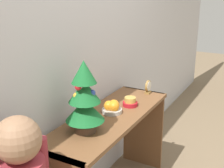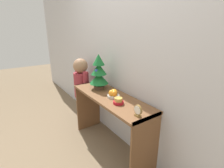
{
  "view_description": "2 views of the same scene",
  "coord_description": "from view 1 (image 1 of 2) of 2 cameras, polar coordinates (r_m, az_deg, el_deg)",
  "views": [
    {
      "loc": [
        -1.85,
        -0.81,
        1.7
      ],
      "look_at": [
        0.01,
        0.21,
        0.99
      ],
      "focal_mm": 50.0,
      "sensor_mm": 36.0,
      "label": 1
    },
    {
      "loc": [
        1.66,
        -0.9,
        1.59
      ],
      "look_at": [
        -0.0,
        0.24,
        0.91
      ],
      "focal_mm": 28.0,
      "sensor_mm": 36.0,
      "label": 2
    }
  ],
  "objects": [
    {
      "name": "desk_clock",
      "position": [
        2.74,
        6.64,
        -0.57
      ],
      "size": [
        0.1,
        0.04,
        0.12
      ],
      "color": "olive",
      "rests_on": "console_table"
    },
    {
      "name": "mini_tree",
      "position": [
        1.98,
        -5.04,
        -2.58
      ],
      "size": [
        0.25,
        0.25,
        0.48
      ],
      "color": "#4C3828",
      "rests_on": "console_table"
    },
    {
      "name": "singing_bowl",
      "position": [
        2.47,
        3.33,
        -3.33
      ],
      "size": [
        0.12,
        0.12,
        0.07
      ],
      "color": "#AD1923",
      "rests_on": "console_table"
    },
    {
      "name": "back_wall",
      "position": [
        2.29,
        -6.0,
        6.98
      ],
      "size": [
        7.0,
        0.05,
        2.5
      ],
      "primitive_type": "cube",
      "color": "silver",
      "rests_on": "ground_plane"
    },
    {
      "name": "fruit_bowl",
      "position": [
        2.33,
        0.04,
        -4.27
      ],
      "size": [
        0.15,
        0.15,
        0.1
      ],
      "color": "#B7B2A8",
      "rests_on": "console_table"
    },
    {
      "name": "console_table",
      "position": [
        2.38,
        -0.27,
        -9.38
      ],
      "size": [
        1.28,
        0.43,
        0.76
      ],
      "color": "brown",
      "rests_on": "ground_plane"
    }
  ]
}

